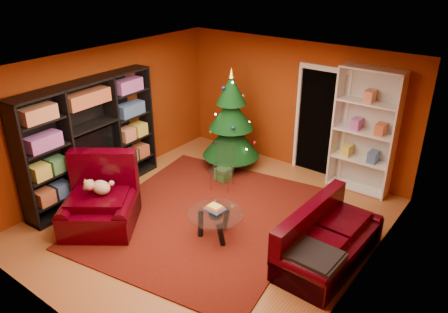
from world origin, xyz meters
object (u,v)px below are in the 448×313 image
Objects in this scene: media_unit at (91,140)px; dog at (101,187)px; white_bookshelf at (364,132)px; sofa at (330,236)px; gift_box_teal at (222,159)px; rug at (203,216)px; coffee_table at (216,225)px; gift_box_red at (227,152)px; armchair at (99,202)px; christmas_tree at (231,120)px; acrylic_chair at (222,170)px; gift_box_green at (223,174)px.

media_unit is 6.98× the size of dog.
sofa is (0.48, -2.31, -0.75)m from white_bookshelf.
rug is at bearing -61.75° from gift_box_teal.
rug is 0.67m from coffee_table.
gift_box_teal is at bearing 125.26° from coffee_table.
coffee_table is at bearing -56.48° from gift_box_red.
media_unit is at bearing 111.66° from dog.
coffee_table is (2.64, 0.22, -0.84)m from media_unit.
armchair is 1.92m from coffee_table.
rug is 13.91× the size of gift_box_teal.
christmas_tree is at bearing 121.01° from coffee_table.
rug is at bearing -62.74° from gift_box_red.
gift_box_teal is at bearing 118.25° from rug.
white_bookshelf is at bearing 15.05° from christmas_tree.
armchair is at bearing -133.08° from rug.
white_bookshelf is at bearing 15.59° from gift_box_teal.
white_bookshelf is at bearing 7.42° from gift_box_red.
dog is (0.01, 0.07, 0.23)m from armchair.
gift_box_red is at bearing 67.08° from media_unit.
acrylic_chair is (0.44, -0.88, -0.62)m from christmas_tree.
acrylic_chair is at bearing 33.44° from dog.
sofa is 2.41× the size of acrylic_chair.
media_unit is 2.57m from gift_box_green.
gift_box_red is 0.27× the size of acrylic_chair.
rug is at bearing 148.56° from coffee_table.
gift_box_green is 2.92m from sofa.
gift_box_green is 2.55m from dog.
armchair is 1.53× the size of acrylic_chair.
acrylic_chair is at bearing -56.02° from gift_box_green.
dog is at bearing -90.24° from gift_box_red.
christmas_tree is (1.32, 2.41, -0.05)m from media_unit.
christmas_tree is (-0.78, 1.87, 1.01)m from rug.
media_unit reaches higher than sofa.
dog is (-2.84, -3.69, -0.46)m from white_bookshelf.
gift_box_teal is at bearing 108.45° from acrylic_chair.
gift_box_teal is at bearing -67.69° from gift_box_red.
dog is at bearing -35.02° from media_unit.
christmas_tree is 2.37× the size of coffee_table.
coffee_table is at bearing -54.74° from gift_box_teal.
armchair reaches higher than gift_box_green.
rug is at bearing -90.03° from acrylic_chair.
armchair is at bearing -104.00° from gift_box_green.
acrylic_chair is at bearing 38.06° from media_unit.
media_unit reaches higher than acrylic_chair.
armchair reaches higher than gift_box_red.
gift_box_teal is 0.35× the size of acrylic_chair.
media_unit is 2.76m from gift_box_teal.
white_bookshelf is 2.69× the size of coffee_table.
gift_box_green is 1.20× the size of gift_box_red.
media_unit is at bearing -175.29° from coffee_table.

